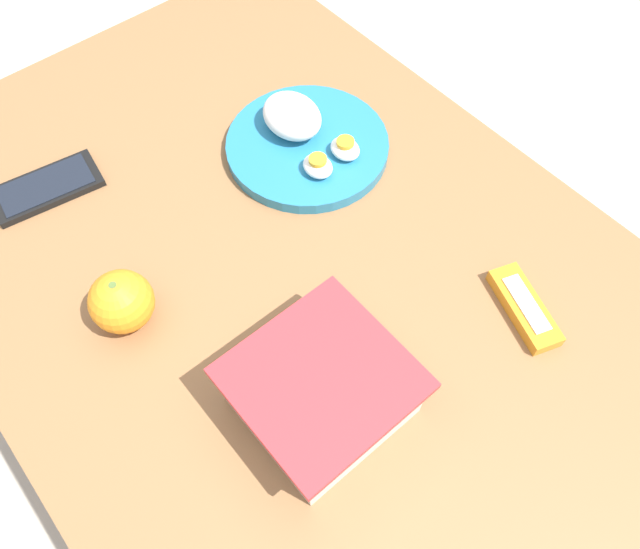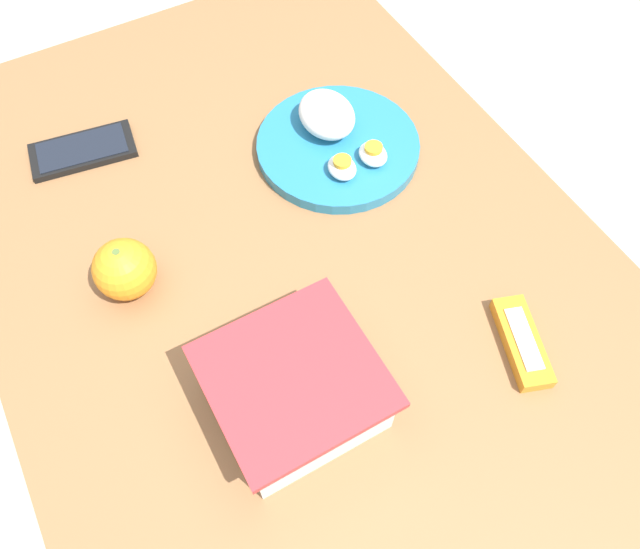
{
  "view_description": "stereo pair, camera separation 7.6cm",
  "coord_description": "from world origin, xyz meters",
  "views": [
    {
      "loc": [
        -0.3,
        0.25,
        1.44
      ],
      "look_at": [
        0.01,
        -0.01,
        0.8
      ],
      "focal_mm": 35.0,
      "sensor_mm": 36.0,
      "label": 1
    },
    {
      "loc": [
        -0.34,
        0.19,
        1.44
      ],
      "look_at": [
        0.01,
        -0.01,
        0.8
      ],
      "focal_mm": 35.0,
      "sensor_mm": 36.0,
      "label": 2
    }
  ],
  "objects": [
    {
      "name": "ground_plane",
      "position": [
        0.0,
        0.0,
        0.0
      ],
      "size": [
        10.0,
        10.0,
        0.0
      ],
      "primitive_type": "plane",
      "color": "#B2A899"
    },
    {
      "name": "rice_plate",
      "position": [
        0.2,
        -0.14,
        0.78
      ],
      "size": [
        0.23,
        0.23,
        0.07
      ],
      "color": "teal",
      "rests_on": "table"
    },
    {
      "name": "cell_phone",
      "position": [
        0.37,
        0.18,
        0.77
      ],
      "size": [
        0.09,
        0.16,
        0.01
      ],
      "color": "black",
      "rests_on": "table"
    },
    {
      "name": "table",
      "position": [
        0.0,
        0.0,
        0.65
      ],
      "size": [
        1.25,
        0.76,
        0.77
      ],
      "color": "brown",
      "rests_on": "ground_plane"
    },
    {
      "name": "candy_bar",
      "position": [
        -0.18,
        -0.18,
        0.77
      ],
      "size": [
        0.12,
        0.08,
        0.02
      ],
      "color": "orange",
      "rests_on": "table"
    },
    {
      "name": "food_container",
      "position": [
        -0.11,
        0.09,
        0.8
      ],
      "size": [
        0.17,
        0.17,
        0.08
      ],
      "color": "white",
      "rests_on": "table"
    },
    {
      "name": "orange_fruit",
      "position": [
        0.12,
        0.2,
        0.8
      ],
      "size": [
        0.08,
        0.08,
        0.08
      ],
      "color": "orange",
      "rests_on": "table"
    }
  ]
}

